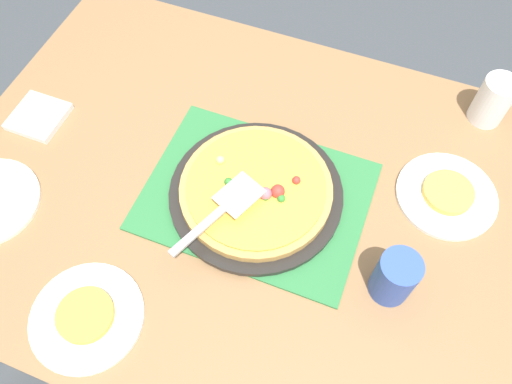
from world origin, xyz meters
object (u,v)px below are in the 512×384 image
(served_slice_right, at_px, (85,315))
(plate_far_right, at_px, (87,317))
(pizza_pan, at_px, (256,194))
(pizza, at_px, (256,189))
(served_slice_left, at_px, (448,192))
(plate_near_left, at_px, (446,195))
(cup_far, at_px, (493,101))
(pizza_server, at_px, (222,209))
(napkin_stack, at_px, (39,117))
(cup_near, at_px, (395,277))

(served_slice_right, bearing_deg, plate_far_right, 0.00)
(pizza_pan, relative_size, served_slice_right, 3.45)
(pizza, distance_m, served_slice_left, 0.42)
(plate_far_right, bearing_deg, plate_near_left, -138.74)
(pizza_pan, xyz_separation_m, served_slice_left, (-0.39, -0.15, 0.01))
(served_slice_left, xyz_separation_m, cup_far, (-0.04, -0.26, 0.04))
(plate_near_left, distance_m, pizza_server, 0.50)
(served_slice_left, relative_size, pizza_server, 0.48)
(plate_near_left, xyz_separation_m, served_slice_left, (0.00, 0.00, 0.01))
(plate_far_right, distance_m, served_slice_left, 0.79)
(pizza, height_order, cup_far, cup_far)
(pizza_server, xyz_separation_m, napkin_stack, (0.53, -0.10, -0.06))
(cup_far, xyz_separation_m, pizza_server, (0.47, 0.50, 0.01))
(plate_near_left, height_order, served_slice_left, served_slice_left)
(served_slice_left, distance_m, napkin_stack, 0.97)
(plate_far_right, bearing_deg, pizza_pan, -119.02)
(served_slice_right, xyz_separation_m, cup_far, (-0.64, -0.78, 0.04))
(pizza, xyz_separation_m, cup_near, (-0.32, 0.10, 0.03))
(pizza, relative_size, cup_near, 2.75)
(cup_near, distance_m, napkin_stack, 0.90)
(plate_near_left, distance_m, cup_far, 0.27)
(pizza_pan, distance_m, pizza_server, 0.11)
(pizza_pan, bearing_deg, cup_far, -136.72)
(cup_far, distance_m, pizza_server, 0.69)
(pizza, distance_m, napkin_stack, 0.57)
(plate_near_left, xyz_separation_m, served_slice_right, (0.60, 0.52, 0.01))
(plate_near_left, xyz_separation_m, cup_near, (0.07, 0.25, 0.06))
(cup_near, bearing_deg, plate_far_right, 27.09)
(plate_near_left, relative_size, cup_near, 1.83)
(pizza, relative_size, served_slice_right, 3.00)
(served_slice_left, relative_size, served_slice_right, 1.00)
(pizza_pan, xyz_separation_m, cup_near, (-0.32, 0.10, 0.05))
(pizza, xyz_separation_m, cup_far, (-0.43, -0.41, 0.03))
(cup_near, bearing_deg, served_slice_left, -105.29)
(plate_near_left, height_order, served_slice_right, served_slice_right)
(plate_far_right, height_order, served_slice_right, served_slice_right)
(plate_near_left, bearing_deg, napkin_stack, 8.26)
(served_slice_right, height_order, cup_near, cup_near)
(pizza_pan, relative_size, cup_near, 3.17)
(pizza, height_order, napkin_stack, pizza)
(pizza, distance_m, served_slice_right, 0.42)
(plate_near_left, height_order, plate_far_right, same)
(cup_far, relative_size, pizza_server, 0.52)
(plate_near_left, bearing_deg, pizza_pan, 21.32)
(napkin_stack, bearing_deg, pizza, 178.64)
(pizza_pan, distance_m, served_slice_left, 0.42)
(plate_far_right, height_order, pizza_server, pizza_server)
(served_slice_left, bearing_deg, napkin_stack, 8.26)
(served_slice_right, bearing_deg, napkin_stack, -46.51)
(plate_near_left, height_order, cup_far, cup_far)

